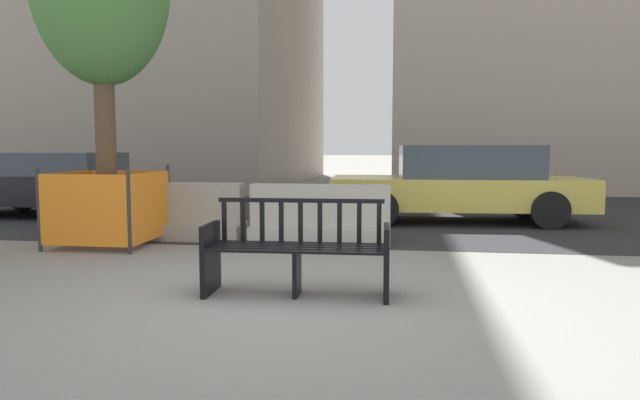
{
  "coord_description": "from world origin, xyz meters",
  "views": [
    {
      "loc": [
        0.96,
        -4.87,
        1.36
      ],
      "look_at": [
        0.01,
        1.73,
        0.75
      ],
      "focal_mm": 32.0,
      "sensor_mm": 36.0,
      "label": 1
    }
  ],
  "objects": [
    {
      "name": "ground_plane",
      "position": [
        0.0,
        0.0,
        0.0
      ],
      "size": [
        200.0,
        200.0,
        0.0
      ],
      "primitive_type": "plane",
      "color": "gray"
    },
    {
      "name": "street_asphalt",
      "position": [
        0.0,
        8.7,
        0.0
      ],
      "size": [
        120.0,
        12.0,
        0.01
      ],
      "primitive_type": "cube",
      "color": "#28282B",
      "rests_on": "ground"
    },
    {
      "name": "street_bench",
      "position": [
        0.01,
        0.26,
        0.4
      ],
      "size": [
        1.71,
        0.58,
        0.88
      ],
      "color": "black",
      "rests_on": "ground"
    },
    {
      "name": "jersey_barrier_centre",
      "position": [
        -0.2,
        3.18,
        0.34
      ],
      "size": [
        2.02,
        0.74,
        0.84
      ],
      "color": "#ADA89E",
      "rests_on": "ground"
    },
    {
      "name": "jersey_barrier_left",
      "position": [
        -2.37,
        3.24,
        0.34
      ],
      "size": [
        2.0,
        0.69,
        0.84
      ],
      "color": "#9E998E",
      "rests_on": "ground"
    },
    {
      "name": "construction_fence",
      "position": [
        -3.11,
        2.55,
        0.56
      ],
      "size": [
        1.3,
        1.3,
        1.11
      ],
      "color": "#2D2D33",
      "rests_on": "ground"
    },
    {
      "name": "car_taxi_near",
      "position": [
        2.02,
        5.81,
        0.71
      ],
      "size": [
        4.64,
        2.0,
        1.41
      ],
      "color": "#DBC64C",
      "rests_on": "ground"
    },
    {
      "name": "car_sedan_mid",
      "position": [
        -5.95,
        5.65,
        0.65
      ],
      "size": [
        4.2,
        1.99,
        1.26
      ],
      "color": "black",
      "rests_on": "ground"
    }
  ]
}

